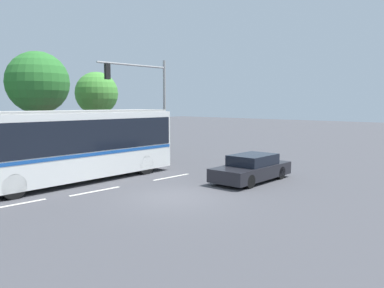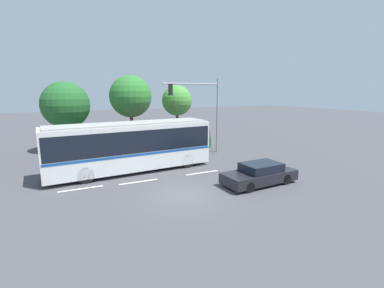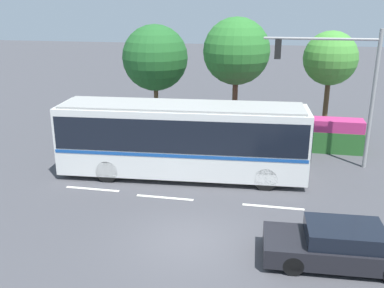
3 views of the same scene
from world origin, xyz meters
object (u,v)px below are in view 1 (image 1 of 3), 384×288
city_bus (70,142)px  street_tree_right (97,94)px  street_tree_centre (38,83)px  traffic_light_pole (149,95)px  sedan_foreground (252,168)px

city_bus → street_tree_right: bearing=47.5°
street_tree_centre → city_bus: bearing=-103.9°
traffic_light_pole → street_tree_right: traffic_light_pole is taller
traffic_light_pole → city_bus: bearing=21.1°
street_tree_centre → street_tree_right: size_ratio=1.13×
city_bus → street_tree_right: size_ratio=1.85×
sedan_foreground → street_tree_right: size_ratio=0.76×
sedan_foreground → traffic_light_pole: bearing=-98.5°
street_tree_right → sedan_foreground: bearing=-93.4°
city_bus → street_tree_centre: bearing=72.3°
city_bus → sedan_foreground: size_ratio=2.42×
traffic_light_pole → street_tree_right: (-0.02, 6.11, 0.18)m
sedan_foreground → city_bus: bearing=-46.3°
city_bus → sedan_foreground: 8.70m
city_bus → traffic_light_pole: bearing=17.4°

